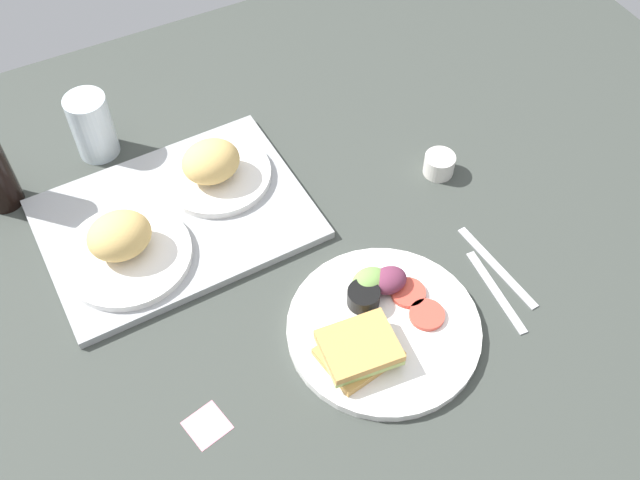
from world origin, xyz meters
TOP-DOWN VIEW (x-y plane):
  - ground_plane at (0.00, 0.00)cm, footprint 190.00×150.00cm
  - serving_tray at (-17.15, 20.81)cm, footprint 46.08×34.49cm
  - bread_plate_near at (-27.21, 16.32)cm, footprint 21.33×21.33cm
  - bread_plate_far at (-7.58, 25.58)cm, footprint 19.54×19.54cm
  - plate_with_salad at (3.35, -14.43)cm, footprint 30.28×30.28cm
  - drinking_glass at (-23.81, 43.69)cm, footprint 7.57×7.57cm
  - espresso_cup at (30.01, 9.92)cm, footprint 5.60×5.60cm
  - fork at (23.99, -16.84)cm, footprint 2.75×17.06cm
  - knife at (26.99, -12.84)cm, footprint 2.95×19.05cm
  - sticky_note at (-26.41, -16.79)cm, footprint 6.71×6.71cm

SIDE VIEW (x-z plane):
  - ground_plane at x=0.00cm, z-range -3.00..0.00cm
  - sticky_note at x=-26.41cm, z-range 0.00..0.12cm
  - fork at x=23.99cm, z-range 0.00..0.50cm
  - knife at x=26.99cm, z-range 0.00..0.50cm
  - serving_tray at x=-17.15cm, z-range 0.00..1.60cm
  - plate_with_salad at x=3.35cm, z-range -1.06..4.34cm
  - espresso_cup at x=30.01cm, z-range 0.00..4.00cm
  - bread_plate_near at x=-27.21cm, z-range 0.23..8.77cm
  - bread_plate_far at x=-7.58cm, z-range 0.40..8.85cm
  - drinking_glass at x=-23.81cm, z-range 0.00..12.76cm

